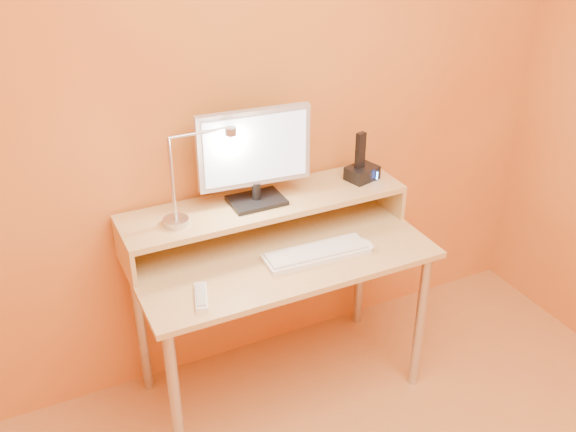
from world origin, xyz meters
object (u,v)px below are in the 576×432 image
monitor_panel (254,148)px  keyboard (316,254)px  remote_control (201,297)px  lamp_base (176,221)px  phone_dock (362,173)px  mouse (365,244)px

monitor_panel → keyboard: monitor_panel is taller
remote_control → lamp_base: bearing=104.9°
monitor_panel → remote_control: monitor_panel is taller
monitor_panel → lamp_base: (-0.35, -0.04, -0.23)m
keyboard → remote_control: (-0.51, -0.07, -0.00)m
phone_dock → mouse: bearing=-132.2°
lamp_base → phone_dock: phone_dock is taller
monitor_panel → mouse: 0.60m
phone_dock → remote_control: size_ratio=0.80×
phone_dock → mouse: size_ratio=1.38×
lamp_base → keyboard: bearing=-23.5°
lamp_base → keyboard: size_ratio=0.23×
lamp_base → monitor_panel: bearing=6.5°
remote_control → monitor_panel: bearing=59.2°
lamp_base → keyboard: lamp_base is taller
monitor_panel → lamp_base: bearing=-168.5°
keyboard → remote_control: keyboard is taller
lamp_base → remote_control: (-0.01, -0.29, -0.16)m
remote_control → phone_dock: bearing=37.0°
phone_dock → mouse: phone_dock is taller
monitor_panel → keyboard: (0.15, -0.26, -0.39)m
monitor_panel → keyboard: bearing=-54.9°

